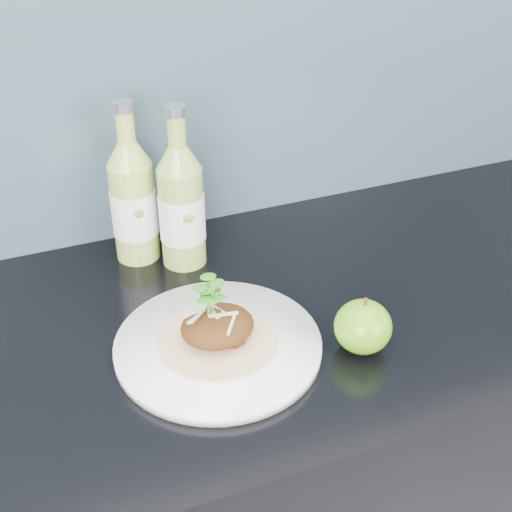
% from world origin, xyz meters
% --- Properties ---
extents(subway_backsplash, '(4.00, 0.02, 0.70)m').
position_xyz_m(subway_backsplash, '(0.00, 1.99, 1.25)').
color(subway_backsplash, '#678BA2').
rests_on(subway_backsplash, kitchen_counter).
extents(dinner_plate, '(0.32, 0.32, 0.02)m').
position_xyz_m(dinner_plate, '(-0.00, 1.63, 0.91)').
color(dinner_plate, white).
rests_on(dinner_plate, kitchen_counter).
extents(pork_taco, '(0.16, 0.16, 0.10)m').
position_xyz_m(pork_taco, '(-0.00, 1.63, 0.95)').
color(pork_taco, tan).
rests_on(pork_taco, dinner_plate).
extents(green_apple, '(0.10, 0.10, 0.08)m').
position_xyz_m(green_apple, '(0.18, 1.56, 0.94)').
color(green_apple, '#35860E').
rests_on(green_apple, kitchen_counter).
extents(cider_bottle_left, '(0.09, 0.09, 0.27)m').
position_xyz_m(cider_bottle_left, '(-0.05, 1.91, 1.00)').
color(cider_bottle_left, '#A7B84C').
rests_on(cider_bottle_left, kitchen_counter).
extents(cider_bottle_right, '(0.09, 0.09, 0.27)m').
position_xyz_m(cider_bottle_right, '(0.02, 1.86, 1.00)').
color(cider_bottle_right, '#92B049').
rests_on(cider_bottle_right, kitchen_counter).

